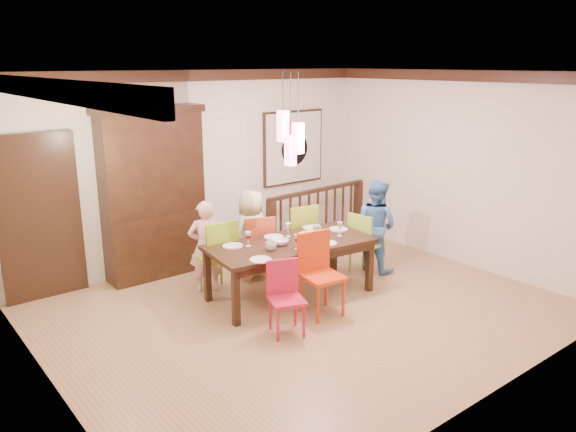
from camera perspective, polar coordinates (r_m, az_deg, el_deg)
floor at (r=7.16m, az=1.73°, el=-9.50°), size 6.00×6.00×0.00m
ceiling at (r=6.50m, az=1.94°, el=14.38°), size 6.00×6.00×0.00m
wall_back at (r=8.70m, az=-8.90°, el=4.85°), size 6.00×0.00×6.00m
wall_left at (r=5.33m, az=-23.67°, el=-3.01°), size 0.00×5.00×5.00m
wall_right at (r=8.88m, az=16.84°, el=4.59°), size 0.00×5.00×5.00m
crown_molding at (r=6.50m, az=1.93°, el=13.68°), size 6.00×5.00×0.16m
panel_door at (r=7.87m, az=-23.91°, el=-0.41°), size 1.04×0.07×2.24m
white_doorway at (r=8.92m, az=-6.73°, el=2.58°), size 0.97×0.05×2.22m
painting at (r=9.64m, az=0.57°, el=6.96°), size 1.25×0.06×1.25m
pendant_cluster at (r=7.00m, az=0.26°, el=7.95°), size 0.27×0.21×1.14m
dining_table at (r=7.33m, az=0.24°, el=-3.27°), size 2.27×1.24×0.75m
chair_far_left at (r=7.55m, az=-7.43°, el=-3.52°), size 0.48×0.48×1.02m
chair_far_mid at (r=7.99m, az=-3.16°, el=-2.64°), size 0.55×0.55×0.95m
chair_far_right at (r=8.35m, az=0.97°, el=-1.58°), size 0.52×0.52×1.01m
chair_near_left at (r=6.39m, az=-0.12°, el=-7.95°), size 0.49×0.49×0.84m
chair_near_mid at (r=6.84m, az=3.53°, el=-5.49°), size 0.52×0.52×1.01m
chair_end_right at (r=8.28m, az=8.01°, el=-2.26°), size 0.47×0.47×0.91m
china_hutch at (r=8.17m, az=-13.52°, el=2.28°), size 1.54×0.46×2.44m
balustrade at (r=9.56m, az=3.03°, el=0.13°), size 2.18×0.19×0.96m
person_far_left at (r=7.59m, az=-8.39°, el=-3.08°), size 0.54×0.44×1.26m
person_far_mid at (r=8.04m, az=-3.70°, el=-1.82°), size 0.69×0.53×1.28m
person_end_right at (r=8.37m, az=8.91°, el=-0.96°), size 0.61×0.73×1.37m
serving_bowl at (r=7.41m, az=2.40°, el=-2.09°), size 0.34×0.34×0.08m
small_bowl at (r=7.19m, az=-0.77°, el=-2.67°), size 0.25×0.25×0.07m
cup_left at (r=6.98m, az=-1.75°, el=-3.06°), size 0.18×0.18×0.11m
cup_right at (r=7.73m, az=2.90°, el=-1.27°), size 0.14×0.14×0.10m
plate_far_left at (r=7.16m, az=-5.64°, el=-3.04°), size 0.26×0.26×0.01m
plate_far_mid at (r=7.49m, az=-1.46°, el=-2.13°), size 0.26×0.26×0.01m
plate_far_right at (r=7.91m, az=2.44°, el=-1.19°), size 0.26×0.26×0.01m
plate_near_left at (r=6.65m, az=-2.81°, el=-4.45°), size 0.26×0.26×0.01m
plate_near_mid at (r=7.26m, az=3.98°, el=-2.76°), size 0.26×0.26×0.01m
plate_end_right at (r=7.87m, az=5.16°, el=-1.33°), size 0.26×0.26×0.01m
wine_glass_a at (r=7.13m, az=-4.08°, el=-2.36°), size 0.08×0.08×0.19m
wine_glass_b at (r=7.50m, az=0.02°, el=-1.42°), size 0.08×0.08×0.19m
wine_glass_c at (r=7.01m, az=0.92°, el=-2.64°), size 0.08×0.08×0.19m
wine_glass_d at (r=7.57m, az=5.27°, el=-1.33°), size 0.08×0.08×0.19m
napkin at (r=7.03m, az=2.22°, el=-3.33°), size 0.18×0.14×0.01m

